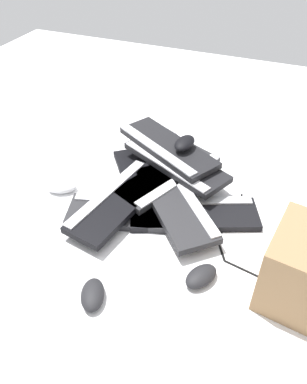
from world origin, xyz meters
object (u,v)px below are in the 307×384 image
at_px(keyboard_5, 169,176).
at_px(mouse_0, 169,134).
at_px(keyboard_4, 119,200).
at_px(mouse_4, 185,143).
at_px(keyboard_3, 175,202).
at_px(keyboard_7, 167,147).
at_px(keyboard_0, 194,214).
at_px(mouse_6, 289,236).
at_px(keyboard_2, 131,213).
at_px(mouse_5, 201,276).
at_px(mouse_2, 171,154).
at_px(keyboard_1, 144,182).
at_px(mouse_1, 62,187).
at_px(cardboard_box, 307,270).
at_px(keyboard_6, 175,162).
at_px(mouse_3, 93,295).

relative_size(keyboard_5, mouse_0, 4.21).
relative_size(keyboard_4, keyboard_5, 0.99).
relative_size(keyboard_5, mouse_4, 4.21).
distance_m(keyboard_3, keyboard_7, 0.27).
bearing_deg(keyboard_0, mouse_6, 1.46).
bearing_deg(keyboard_5, keyboard_2, -106.20).
distance_m(mouse_0, mouse_5, 0.79).
distance_m(keyboard_7, mouse_2, 0.11).
bearing_deg(mouse_5, keyboard_1, 71.12).
distance_m(keyboard_0, mouse_1, 0.50).
bearing_deg(mouse_2, keyboard_1, 115.24).
xyz_separation_m(keyboard_0, keyboard_1, (-0.23, 0.10, 0.00)).
height_order(keyboard_3, keyboard_5, same).
height_order(keyboard_4, mouse_0, keyboard_4).
distance_m(keyboard_3, mouse_2, 0.33).
xyz_separation_m(mouse_6, cardboard_box, (0.05, -0.21, 0.09)).
bearing_deg(mouse_4, keyboard_6, 159.26).
relative_size(keyboard_3, mouse_2, 3.88).
relative_size(keyboard_0, mouse_4, 4.22).
xyz_separation_m(keyboard_4, keyboard_5, (0.11, 0.20, 0.00)).
height_order(keyboard_6, mouse_3, keyboard_6).
bearing_deg(mouse_1, keyboard_1, 5.18).
xyz_separation_m(keyboard_5, keyboard_6, (0.00, 0.05, 0.03)).
xyz_separation_m(keyboard_0, mouse_6, (0.32, 0.01, 0.01)).
relative_size(keyboard_7, mouse_2, 4.15).
distance_m(keyboard_1, keyboard_5, 0.10).
height_order(keyboard_2, mouse_2, mouse_2).
relative_size(keyboard_5, keyboard_6, 1.00).
bearing_deg(keyboard_5, keyboard_1, -158.86).
bearing_deg(keyboard_6, mouse_0, 114.54).
height_order(keyboard_0, mouse_6, mouse_6).
bearing_deg(keyboard_3, keyboard_4, -161.58).
relative_size(keyboard_6, mouse_5, 4.20).
bearing_deg(keyboard_6, mouse_2, 115.79).
bearing_deg(mouse_4, keyboard_7, 96.32).
height_order(keyboard_0, cardboard_box, cardboard_box).
bearing_deg(mouse_3, mouse_1, -162.23).
bearing_deg(keyboard_3, keyboard_2, -149.65).
height_order(keyboard_0, keyboard_6, keyboard_6).
relative_size(mouse_4, mouse_5, 1.00).
distance_m(keyboard_3, mouse_5, 0.30).
xyz_separation_m(keyboard_0, mouse_3, (-0.16, -0.43, 0.01)).
distance_m(keyboard_3, mouse_6, 0.39).
distance_m(mouse_4, mouse_5, 0.54).
relative_size(keyboard_3, keyboard_6, 0.92).
height_order(keyboard_4, mouse_3, keyboard_4).
bearing_deg(keyboard_4, mouse_1, 177.82).
distance_m(keyboard_2, mouse_6, 0.53).
height_order(keyboard_3, mouse_6, keyboard_3).
height_order(keyboard_6, mouse_0, keyboard_6).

